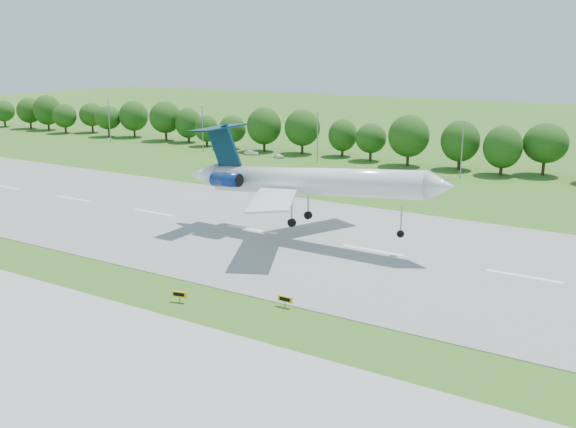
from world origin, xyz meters
name	(u,v)px	position (x,y,z in m)	size (l,w,h in m)	color
ground	(134,279)	(0.00, 0.00, 0.00)	(600.00, 600.00, 0.00)	#31641A
runway	(252,230)	(0.00, 25.00, 0.04)	(400.00, 45.00, 0.08)	gray
taxiway	(1,333)	(0.00, -18.00, 0.04)	(400.00, 23.00, 0.08)	#ADADA8
tree_line	(412,139)	(0.00, 92.00, 6.19)	(288.40, 8.40, 10.40)	#382314
light_poles	(385,143)	(-2.50, 82.00, 6.34)	(175.90, 0.25, 12.19)	gray
airliner	(301,180)	(8.65, 24.97, 8.73)	(42.00, 30.60, 13.57)	white
taxi_sign_centre	(285,299)	(20.14, 1.97, 0.90)	(1.73, 0.23, 1.22)	gray
taxi_sign_right	(180,294)	(9.61, -2.87, 0.91)	(1.76, 0.58, 1.24)	gray
service_vehicle_a	(251,153)	(-40.84, 84.25, 0.59)	(1.24, 3.57, 1.18)	silver
service_vehicle_b	(278,156)	(-32.21, 83.78, 0.55)	(1.30, 3.22, 1.10)	white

